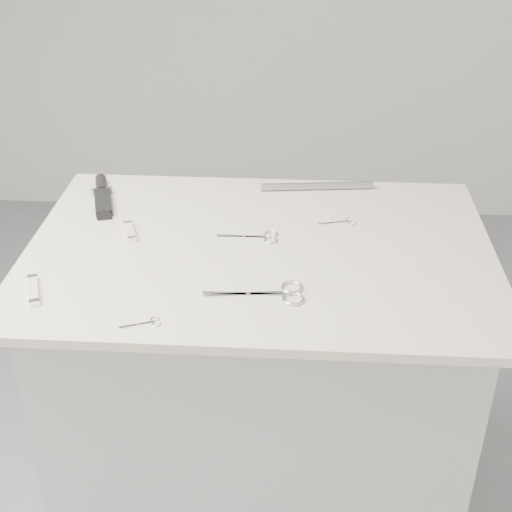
# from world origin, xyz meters

# --- Properties ---
(plinth) EXTENTS (0.90, 0.60, 0.90)m
(plinth) POSITION_xyz_m (0.00, 0.00, 0.45)
(plinth) COLOR #B6B6B3
(plinth) RESTS_ON ground
(display_board) EXTENTS (1.00, 0.70, 0.02)m
(display_board) POSITION_xyz_m (0.00, 0.00, 0.91)
(display_board) COLOR beige
(display_board) RESTS_ON plinth
(large_shears) EXTENTS (0.19, 0.08, 0.01)m
(large_shears) POSITION_xyz_m (0.04, -0.18, 0.92)
(large_shears) COLOR white
(large_shears) RESTS_ON display_board
(embroidery_scissors_a) EXTENTS (0.13, 0.06, 0.00)m
(embroidery_scissors_a) POSITION_xyz_m (-0.00, 0.04, 0.92)
(embroidery_scissors_a) COLOR white
(embroidery_scissors_a) RESTS_ON display_board
(embroidery_scissors_b) EXTENTS (0.09, 0.04, 0.00)m
(embroidery_scissors_b) POSITION_xyz_m (0.18, 0.12, 0.92)
(embroidery_scissors_b) COLOR white
(embroidery_scissors_b) RESTS_ON display_board
(tiny_scissors) EXTENTS (0.07, 0.04, 0.00)m
(tiny_scissors) POSITION_xyz_m (-0.19, -0.29, 0.92)
(tiny_scissors) COLOR white
(tiny_scissors) RESTS_ON display_board
(sheathed_knife) EXTENTS (0.09, 0.20, 0.03)m
(sheathed_knife) POSITION_xyz_m (-0.40, 0.22, 0.93)
(sheathed_knife) COLOR black
(sheathed_knife) RESTS_ON display_board
(pocket_knife_a) EXTENTS (0.06, 0.10, 0.01)m
(pocket_knife_a) POSITION_xyz_m (-0.43, -0.20, 0.93)
(pocket_knife_a) COLOR beige
(pocket_knife_a) RESTS_ON display_board
(pocket_knife_b) EXTENTS (0.05, 0.08, 0.01)m
(pocket_knife_b) POSITION_xyz_m (-0.29, 0.04, 0.93)
(pocket_knife_b) COLOR beige
(pocket_knife_b) RESTS_ON display_board
(metal_rail) EXTENTS (0.28, 0.05, 0.02)m
(metal_rail) POSITION_xyz_m (0.12, 0.30, 0.93)
(metal_rail) COLOR gray
(metal_rail) RESTS_ON display_board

